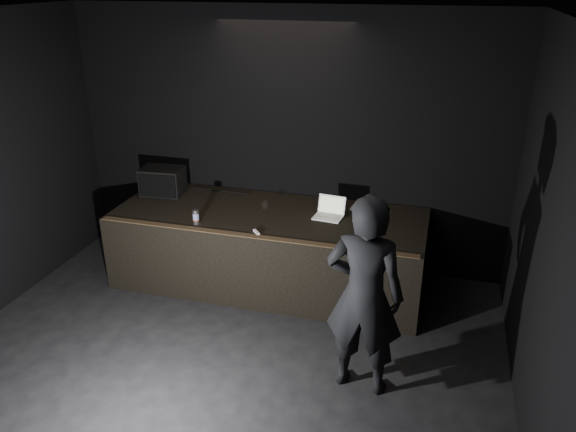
# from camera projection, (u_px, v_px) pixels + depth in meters

# --- Properties ---
(ground) EXTENTS (7.00, 7.00, 0.00)m
(ground) POSITION_uv_depth(u_px,v_px,m) (181.00, 424.00, 5.20)
(ground) COLOR black
(ground) RESTS_ON ground
(room_walls) EXTENTS (6.10, 7.10, 3.52)m
(room_walls) POSITION_uv_depth(u_px,v_px,m) (162.00, 225.00, 4.40)
(room_walls) COLOR black
(room_walls) RESTS_ON ground
(stage_riser) EXTENTS (4.00, 1.50, 1.00)m
(stage_riser) POSITION_uv_depth(u_px,v_px,m) (269.00, 248.00, 7.41)
(stage_riser) COLOR black
(stage_riser) RESTS_ON ground
(riser_lip) EXTENTS (3.92, 0.10, 0.01)m
(riser_lip) POSITION_uv_depth(u_px,v_px,m) (250.00, 236.00, 6.58)
(riser_lip) COLOR brown
(riser_lip) RESTS_ON stage_riser
(stage_monitor) EXTENTS (0.60, 0.46, 0.38)m
(stage_monitor) POSITION_uv_depth(u_px,v_px,m) (163.00, 181.00, 7.78)
(stage_monitor) COLOR black
(stage_monitor) RESTS_ON stage_riser
(cable) EXTENTS (0.88, 0.04, 0.02)m
(cable) POSITION_uv_depth(u_px,v_px,m) (220.00, 191.00, 7.93)
(cable) COLOR black
(cable) RESTS_ON stage_riser
(laptop) EXTENTS (0.39, 0.35, 0.24)m
(laptop) POSITION_uv_depth(u_px,v_px,m) (330.00, 212.00, 7.10)
(laptop) COLOR white
(laptop) RESTS_ON stage_riser
(beer_can) EXTENTS (0.08, 0.08, 0.18)m
(beer_can) POSITION_uv_depth(u_px,v_px,m) (196.00, 217.00, 6.88)
(beer_can) COLOR silver
(beer_can) RESTS_ON stage_riser
(plastic_cup) EXTENTS (0.08, 0.08, 0.11)m
(plastic_cup) POSITION_uv_depth(u_px,v_px,m) (265.00, 205.00, 7.33)
(plastic_cup) COLOR white
(plastic_cup) RESTS_ON stage_riser
(wii_remote) EXTENTS (0.12, 0.13, 0.03)m
(wii_remote) POSITION_uv_depth(u_px,v_px,m) (256.00, 232.00, 6.66)
(wii_remote) COLOR white
(wii_remote) RESTS_ON stage_riser
(person) EXTENTS (0.79, 0.54, 2.07)m
(person) POSITION_uv_depth(u_px,v_px,m) (364.00, 296.00, 5.30)
(person) COLOR black
(person) RESTS_ON ground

